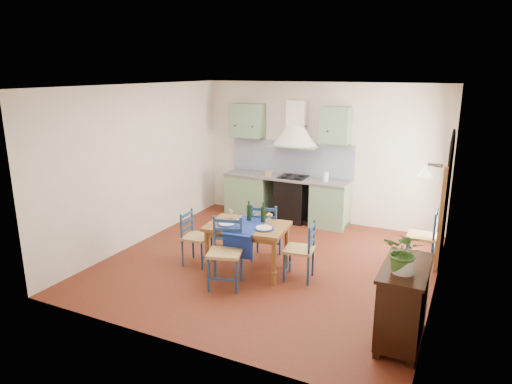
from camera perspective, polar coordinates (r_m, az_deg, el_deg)
floor at (r=7.48m, az=1.59°, el=-8.86°), size 5.00×5.00×0.00m
back_wall at (r=9.35m, az=4.79°, el=2.77°), size 5.00×0.96×2.80m
right_wall at (r=6.74m, az=22.43°, el=-0.67°), size 0.26×5.00×2.80m
left_wall at (r=8.34m, az=-14.22°, el=3.32°), size 0.04×5.00×2.80m
ceiling at (r=6.84m, az=1.76°, el=13.15°), size 5.00×5.00×0.01m
dining_table at (r=6.93m, az=-1.07°, el=-4.81°), size 1.28×0.98×1.08m
chair_near at (r=6.57m, az=-3.82°, el=-7.52°), size 0.58×0.58×0.99m
chair_far at (r=7.44m, az=1.24°, el=-4.81°), size 0.54×0.54×0.97m
chair_left at (r=7.37m, az=-7.62°, el=-5.62°), size 0.43×0.43×0.86m
chair_right at (r=6.80m, az=5.68°, el=-7.27°), size 0.47×0.47×0.89m
chair_spare at (r=7.70m, az=20.22°, el=-5.29°), size 0.44×0.44×0.92m
sideboard at (r=5.55m, az=17.87°, el=-12.80°), size 0.50×1.05×0.94m
potted_plant at (r=5.11m, az=18.09°, el=-7.13°), size 0.48×0.43×0.47m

